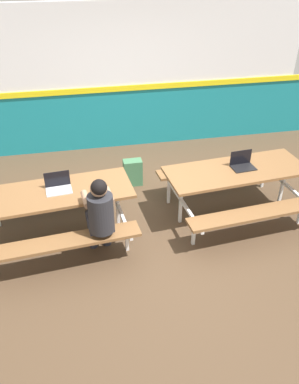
{
  "coord_description": "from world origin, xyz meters",
  "views": [
    {
      "loc": [
        -0.86,
        -4.18,
        3.44
      ],
      "look_at": [
        0.0,
        0.15,
        0.55
      ],
      "focal_mm": 36.52,
      "sensor_mm": 36.0,
      "label": 1
    }
  ],
  "objects_px": {
    "laptop_dark": "(242,164)",
    "backpack_dark": "(133,172)",
    "laptop_silver": "(58,186)",
    "picnic_table_right": "(235,179)",
    "picnic_table_left": "(55,203)",
    "student_nearer": "(100,212)"
  },
  "relations": [
    {
      "from": "laptop_dark",
      "to": "backpack_dark",
      "type": "distance_m",
      "value": 1.83
    },
    {
      "from": "student_nearer",
      "to": "laptop_silver",
      "type": "height_order",
      "value": "student_nearer"
    },
    {
      "from": "picnic_table_left",
      "to": "backpack_dark",
      "type": "relative_size",
      "value": 4.64
    },
    {
      "from": "laptop_dark",
      "to": "backpack_dark",
      "type": "xyz_separation_m",
      "value": [
        -1.4,
        1.04,
        -0.57
      ]
    },
    {
      "from": "picnic_table_left",
      "to": "backpack_dark",
      "type": "distance_m",
      "value": 1.71
    },
    {
      "from": "picnic_table_left",
      "to": "picnic_table_right",
      "type": "xyz_separation_m",
      "value": [
        2.49,
        0.09,
        0.0
      ]
    },
    {
      "from": "picnic_table_right",
      "to": "laptop_dark",
      "type": "distance_m",
      "value": 0.24
    },
    {
      "from": "picnic_table_left",
      "to": "picnic_table_right",
      "type": "bearing_deg",
      "value": 2.15
    },
    {
      "from": "laptop_silver",
      "to": "laptop_dark",
      "type": "distance_m",
      "value": 2.53
    },
    {
      "from": "student_nearer",
      "to": "laptop_dark",
      "type": "relative_size",
      "value": 3.56
    },
    {
      "from": "backpack_dark",
      "to": "laptop_silver",
      "type": "bearing_deg",
      "value": -134.84
    },
    {
      "from": "laptop_silver",
      "to": "laptop_dark",
      "type": "bearing_deg",
      "value": 2.19
    },
    {
      "from": "picnic_table_left",
      "to": "backpack_dark",
      "type": "bearing_deg",
      "value": 44.67
    },
    {
      "from": "picnic_table_right",
      "to": "backpack_dark",
      "type": "xyz_separation_m",
      "value": [
        -1.3,
        1.08,
        -0.36
      ]
    },
    {
      "from": "laptop_silver",
      "to": "laptop_dark",
      "type": "height_order",
      "value": "same"
    },
    {
      "from": "picnic_table_left",
      "to": "laptop_silver",
      "type": "bearing_deg",
      "value": 34.38
    },
    {
      "from": "laptop_silver",
      "to": "backpack_dark",
      "type": "distance_m",
      "value": 1.7
    },
    {
      "from": "laptop_silver",
      "to": "laptop_dark",
      "type": "relative_size",
      "value": 1.0
    },
    {
      "from": "student_nearer",
      "to": "laptop_silver",
      "type": "distance_m",
      "value": 0.73
    },
    {
      "from": "laptop_dark",
      "to": "backpack_dark",
      "type": "relative_size",
      "value": 0.77
    },
    {
      "from": "picnic_table_right",
      "to": "laptop_silver",
      "type": "relative_size",
      "value": 6.02
    },
    {
      "from": "picnic_table_left",
      "to": "laptop_dark",
      "type": "distance_m",
      "value": 2.6
    }
  ]
}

